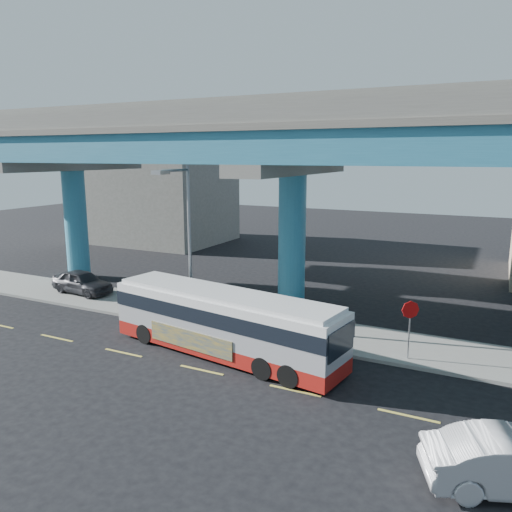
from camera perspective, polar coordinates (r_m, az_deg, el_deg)
The scene contains 9 objects.
ground at distance 20.70m, azimuth -5.77°, elevation -12.55°, with size 120.00×120.00×0.00m, color black.
sidewalk at distance 25.16m, azimuth 0.95°, elevation -7.87°, with size 70.00×4.00×0.15m, color gray.
lane_markings at distance 20.47m, azimuth -6.23°, elevation -12.83°, with size 58.00×0.12×0.01m.
viaduct at distance 27.05m, azimuth 4.38°, elevation 12.99°, with size 52.00×12.40×11.70m.
building_concrete at distance 50.22m, azimuth -10.74°, elevation 6.79°, with size 12.00×10.00×9.00m, color gray.
transit_bus at distance 21.31m, azimuth -3.65°, elevation -7.39°, with size 11.09×3.99×2.79m.
parked_car at distance 32.11m, azimuth -19.25°, elevation -2.80°, with size 4.25×2.02×1.41m, color #2F2F34.
street_lamp at distance 23.84m, azimuth -8.41°, elevation 3.61°, with size 0.50×2.53×7.78m.
stop_sign at distance 21.35m, azimuth 17.20°, elevation -6.72°, with size 0.63×0.45×2.48m.
Camera 1 is at (10.17, -15.95, 8.40)m, focal length 35.00 mm.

